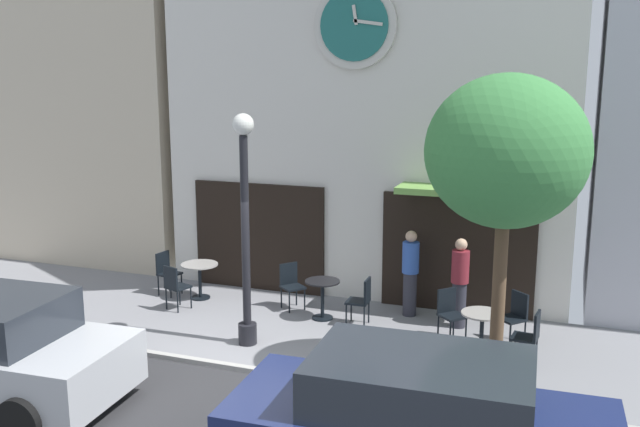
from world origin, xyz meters
name	(u,v)px	position (x,y,z in m)	size (l,w,h in m)	color
ground_plane	(195,403)	(0.00, -1.16, -0.02)	(25.03, 10.38, 0.13)	gray
clock_building	(375,54)	(0.74, 5.38, 4.97)	(8.42, 4.14, 9.65)	silver
neighbor_building_left	(104,30)	(-6.73, 6.27, 5.65)	(5.98, 4.54, 11.30)	beige
street_lamp	(245,230)	(-0.25, 1.06, 2.01)	(0.36, 0.36, 3.95)	black
street_tree	(506,153)	(3.93, 0.85, 3.49)	(2.30, 2.07, 4.61)	brown
cafe_table_center_left	(200,273)	(-2.25, 2.94, 0.54)	(0.76, 0.76, 0.74)	black
cafe_table_rightmost	(322,293)	(0.54, 2.67, 0.51)	(0.66, 0.66, 0.75)	black
cafe_table_leftmost	(482,325)	(3.60, 1.94, 0.52)	(0.69, 0.69, 0.74)	black
cafe_chair_corner	(362,298)	(1.35, 2.59, 0.53)	(0.41, 0.41, 0.90)	black
cafe_chair_by_entrance	(450,310)	(2.98, 2.47, 0.53)	(0.57, 0.57, 0.90)	black
cafe_chair_near_tree	(175,284)	(-2.35, 2.15, 0.53)	(0.51, 0.51, 0.90)	black
cafe_chair_right_end	(291,282)	(-0.26, 3.04, 0.53)	(0.56, 0.56, 0.90)	black
cafe_chair_outer	(166,270)	(-3.05, 2.96, 0.53)	(0.46, 0.46, 0.90)	black
cafe_chair_facing_wall	(515,314)	(4.06, 2.67, 0.53)	(0.56, 0.56, 0.90)	black
cafe_chair_left_end	(530,334)	(4.37, 1.78, 0.53)	(0.44, 0.44, 0.90)	black
pedestrian_maroon	(460,282)	(3.04, 3.12, 0.86)	(0.45, 0.45, 1.67)	#2D2D38
pedestrian_blue	(410,272)	(2.05, 3.43, 0.86)	(0.36, 0.36, 1.67)	#2D2D38
parked_car_navy	(419,425)	(3.41, -2.11, 0.76)	(4.37, 2.15, 1.55)	navy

